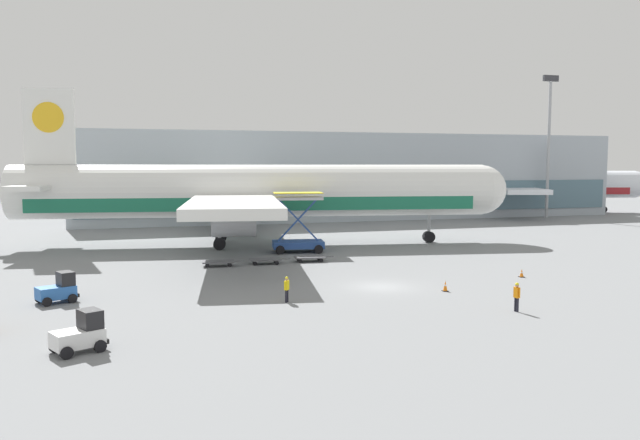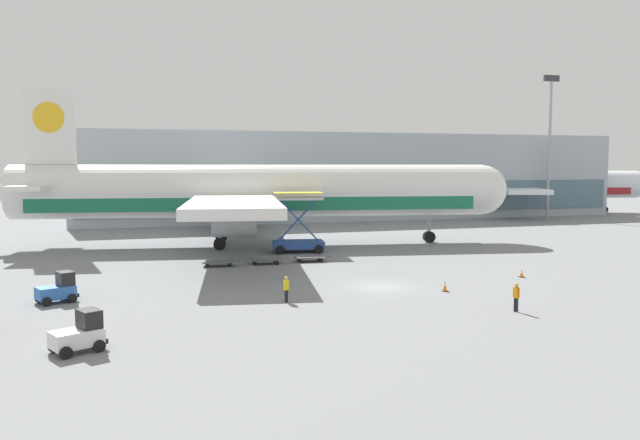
{
  "view_description": "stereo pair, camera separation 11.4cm",
  "coord_description": "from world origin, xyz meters",
  "px_view_note": "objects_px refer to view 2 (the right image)",
  "views": [
    {
      "loc": [
        -17.29,
        -42.43,
        9.09
      ],
      "look_at": [
        -1.3,
        11.65,
        4.0
      ],
      "focal_mm": 35.0,
      "sensor_mm": 36.0,
      "label": 1
    },
    {
      "loc": [
        -17.18,
        -42.46,
        9.09
      ],
      "look_at": [
        -1.3,
        11.65,
        4.0
      ],
      "focal_mm": 35.0,
      "sensor_mm": 36.0,
      "label": 2
    }
  ],
  "objects_px": {
    "light_mast": "(550,136)",
    "baggage_dolly_third": "(310,257)",
    "baggage_dolly_lead": "(219,262)",
    "airplane_distant": "(509,185)",
    "ground_crew_near": "(516,294)",
    "baggage_tug_far": "(58,289)",
    "traffic_cone_near": "(445,286)",
    "traffic_cone_far": "(522,273)",
    "ground_crew_far": "(286,287)",
    "baggage_tug_mid": "(80,334)",
    "airplane_main": "(251,193)",
    "scissor_lift_loader": "(298,230)",
    "baggage_dolly_second": "(266,260)"
  },
  "relations": [
    {
      "from": "light_mast",
      "to": "airplane_main",
      "type": "relative_size",
      "value": 0.41
    },
    {
      "from": "traffic_cone_near",
      "to": "light_mast",
      "type": "bearing_deg",
      "value": 47.92
    },
    {
      "from": "baggage_dolly_third",
      "to": "baggage_dolly_lead",
      "type": "bearing_deg",
      "value": -171.99
    },
    {
      "from": "baggage_tug_mid",
      "to": "ground_crew_near",
      "type": "xyz_separation_m",
      "value": [
        25.06,
        1.15,
        0.21
      ]
    },
    {
      "from": "airplane_distant",
      "to": "baggage_tug_mid",
      "type": "height_order",
      "value": "airplane_distant"
    },
    {
      "from": "baggage_tug_far",
      "to": "ground_crew_far",
      "type": "xyz_separation_m",
      "value": [
        14.39,
        -4.18,
        0.13
      ]
    },
    {
      "from": "baggage_dolly_lead",
      "to": "baggage_dolly_third",
      "type": "height_order",
      "value": "same"
    },
    {
      "from": "airplane_distant",
      "to": "baggage_dolly_lead",
      "type": "distance_m",
      "value": 76.98
    },
    {
      "from": "airplane_main",
      "to": "scissor_lift_loader",
      "type": "relative_size",
      "value": 9.38
    },
    {
      "from": "baggage_tug_far",
      "to": "traffic_cone_far",
      "type": "xyz_separation_m",
      "value": [
        34.66,
        -0.64,
        -0.56
      ]
    },
    {
      "from": "baggage_tug_mid",
      "to": "baggage_dolly_third",
      "type": "height_order",
      "value": "baggage_tug_mid"
    },
    {
      "from": "baggage_tug_mid",
      "to": "traffic_cone_near",
      "type": "bearing_deg",
      "value": -7.91
    },
    {
      "from": "baggage_dolly_second",
      "to": "baggage_dolly_lead",
      "type": "bearing_deg",
      "value": -173.39
    },
    {
      "from": "airplane_distant",
      "to": "baggage_dolly_lead",
      "type": "bearing_deg",
      "value": -122.25
    },
    {
      "from": "baggage_dolly_lead",
      "to": "ground_crew_near",
      "type": "height_order",
      "value": "ground_crew_near"
    },
    {
      "from": "baggage_tug_far",
      "to": "traffic_cone_near",
      "type": "bearing_deg",
      "value": -33.04
    },
    {
      "from": "baggage_dolly_lead",
      "to": "ground_crew_near",
      "type": "relative_size",
      "value": 2.07
    },
    {
      "from": "scissor_lift_loader",
      "to": "baggage_tug_mid",
      "type": "height_order",
      "value": "scissor_lift_loader"
    },
    {
      "from": "baggage_dolly_third",
      "to": "ground_crew_near",
      "type": "relative_size",
      "value": 2.07
    },
    {
      "from": "baggage_dolly_third",
      "to": "traffic_cone_near",
      "type": "relative_size",
      "value": 4.85
    },
    {
      "from": "baggage_tug_far",
      "to": "baggage_dolly_lead",
      "type": "bearing_deg",
      "value": 19.8
    },
    {
      "from": "light_mast",
      "to": "baggage_tug_mid",
      "type": "bearing_deg",
      "value": -139.85
    },
    {
      "from": "airplane_distant",
      "to": "baggage_dolly_lead",
      "type": "height_order",
      "value": "airplane_distant"
    },
    {
      "from": "ground_crew_near",
      "to": "light_mast",
      "type": "bearing_deg",
      "value": 134.94
    },
    {
      "from": "ground_crew_near",
      "to": "traffic_cone_far",
      "type": "xyz_separation_m",
      "value": [
        7.29,
        10.11,
        -0.76
      ]
    },
    {
      "from": "baggage_dolly_third",
      "to": "airplane_distant",
      "type": "bearing_deg",
      "value": 48.41
    },
    {
      "from": "baggage_tug_mid",
      "to": "baggage_dolly_third",
      "type": "bearing_deg",
      "value": 26.28
    },
    {
      "from": "light_mast",
      "to": "traffic_cone_far",
      "type": "distance_m",
      "value": 61.92
    },
    {
      "from": "ground_crew_far",
      "to": "traffic_cone_near",
      "type": "distance_m",
      "value": 11.73
    },
    {
      "from": "scissor_lift_loader",
      "to": "baggage_dolly_third",
      "type": "height_order",
      "value": "scissor_lift_loader"
    },
    {
      "from": "scissor_lift_loader",
      "to": "baggage_dolly_lead",
      "type": "distance_m",
      "value": 11.47
    },
    {
      "from": "baggage_dolly_second",
      "to": "traffic_cone_far",
      "type": "height_order",
      "value": "traffic_cone_far"
    },
    {
      "from": "baggage_tug_far",
      "to": "baggage_dolly_lead",
      "type": "relative_size",
      "value": 0.74
    },
    {
      "from": "traffic_cone_near",
      "to": "airplane_distant",
      "type": "bearing_deg",
      "value": 53.72
    },
    {
      "from": "baggage_tug_mid",
      "to": "light_mast",
      "type": "bearing_deg",
      "value": 13.74
    },
    {
      "from": "airplane_distant",
      "to": "traffic_cone_far",
      "type": "distance_m",
      "value": 70.78
    },
    {
      "from": "baggage_tug_far",
      "to": "ground_crew_far",
      "type": "relative_size",
      "value": 1.63
    },
    {
      "from": "baggage_dolly_lead",
      "to": "ground_crew_far",
      "type": "relative_size",
      "value": 2.19
    },
    {
      "from": "light_mast",
      "to": "airplane_distant",
      "type": "xyz_separation_m",
      "value": [
        0.36,
        12.19,
        -8.7
      ]
    },
    {
      "from": "airplane_distant",
      "to": "ground_crew_far",
      "type": "height_order",
      "value": "airplane_distant"
    },
    {
      "from": "airplane_distant",
      "to": "traffic_cone_near",
      "type": "relative_size",
      "value": 62.34
    },
    {
      "from": "light_mast",
      "to": "baggage_dolly_third",
      "type": "relative_size",
      "value": 6.33
    },
    {
      "from": "light_mast",
      "to": "traffic_cone_near",
      "type": "relative_size",
      "value": 30.74
    },
    {
      "from": "baggage_dolly_third",
      "to": "traffic_cone_far",
      "type": "height_order",
      "value": "traffic_cone_far"
    },
    {
      "from": "airplane_distant",
      "to": "scissor_lift_loader",
      "type": "bearing_deg",
      "value": -122.02
    },
    {
      "from": "airplane_main",
      "to": "ground_crew_near",
      "type": "bearing_deg",
      "value": -65.27
    },
    {
      "from": "scissor_lift_loader",
      "to": "ground_crew_far",
      "type": "distance_m",
      "value": 23.56
    },
    {
      "from": "light_mast",
      "to": "baggage_dolly_third",
      "type": "distance_m",
      "value": 63.73
    },
    {
      "from": "baggage_tug_far",
      "to": "traffic_cone_near",
      "type": "relative_size",
      "value": 3.61
    },
    {
      "from": "airplane_main",
      "to": "airplane_distant",
      "type": "xyz_separation_m",
      "value": [
        55.15,
        34.16,
        -0.78
      ]
    }
  ]
}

